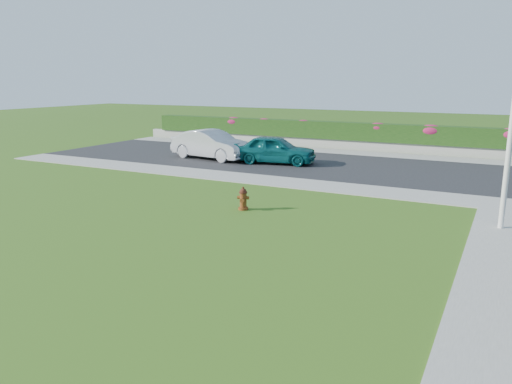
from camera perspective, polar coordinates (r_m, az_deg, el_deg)
The scene contains 17 objects.
ground at distance 13.19m, azimuth -5.72°, elevation -6.71°, with size 120.00×120.00×0.00m, color black.
street_far at distance 27.46m, azimuth 1.41°, elevation 3.64°, with size 26.00×8.00×0.04m, color black.
sidewalk_right at distance 9.46m, azimuth 26.07°, elevation -16.12°, with size 2.00×20.00×0.04m, color gray.
sidewalk_far at distance 23.66m, azimuth -6.08°, elevation 2.08°, with size 24.00×2.00×0.04m, color gray.
curb_corner at distance 19.88m, azimuth 27.07°, elevation -1.33°, with size 2.00×2.00×0.04m, color gray.
sidewalk_beyond at distance 30.73m, azimuth 12.29°, elevation 4.33°, with size 34.00×2.00×0.04m, color gray.
retaining_wall at distance 32.13m, azimuth 13.03°, elevation 5.15°, with size 34.00×0.40×0.60m, color gray.
hedge at distance 32.13m, azimuth 13.15°, elevation 6.68°, with size 32.00×0.90×1.10m, color black.
fire_hydrant at distance 17.07m, azimuth -1.48°, elevation -0.79°, with size 0.42×0.40×0.80m.
sedan_teal at distance 26.31m, azimuth 2.18°, elevation 4.88°, with size 1.73×4.30×1.46m, color #0B5355.
sedan_silver at distance 27.89m, azimuth -5.11°, elevation 5.42°, with size 1.68×4.82×1.59m, color #ADAFB5.
flower_clump_a at distance 35.74m, azimuth -2.55°, elevation 8.06°, with size 1.26×0.81×0.63m, color #AF1E5D.
flower_clump_b at distance 34.61m, azimuth 0.94°, elevation 7.98°, with size 1.09×0.70×0.55m, color #AF1E5D.
flower_clump_c at distance 33.42m, azimuth 5.44°, elevation 7.76°, with size 1.08×0.69×0.54m, color #AF1E5D.
flower_clump_d at distance 31.92m, azimuth 13.75°, elevation 7.18°, with size 1.16×0.75×0.58m, color #AF1E5D.
flower_clump_e at distance 31.34m, azimuth 19.35°, elevation 6.66°, with size 1.37×0.88×0.68m, color #AF1E5D.
flower_clump_f at distance 31.04m, azimuth 27.25°, elevation 5.89°, with size 1.42×0.91×0.71m, color #AF1E5D.
Camera 1 is at (6.84, -10.39, 4.39)m, focal length 35.00 mm.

